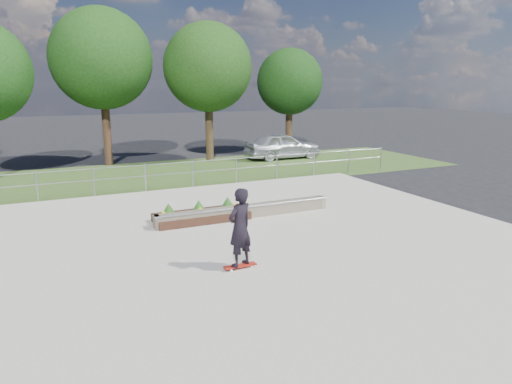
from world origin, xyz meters
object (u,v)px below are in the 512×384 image
at_px(grind_ledge, 245,211).
at_px(skateboarder, 240,228).
at_px(planter_bed, 201,214).
at_px(parked_car, 282,146).

height_order(grind_ledge, skateboarder, skateboarder).
distance_m(grind_ledge, planter_bed, 1.45).
xyz_separation_m(grind_ledge, parked_car, (7.00, 10.65, 0.51)).
bearing_deg(skateboarder, parked_car, 58.77).
xyz_separation_m(grind_ledge, planter_bed, (-1.41, 0.34, -0.02)).
xyz_separation_m(planter_bed, parked_car, (8.41, 10.31, 0.53)).
relative_size(planter_bed, skateboarder, 1.53).
distance_m(skateboarder, parked_car, 17.00).
xyz_separation_m(planter_bed, skateboarder, (-0.40, -4.23, 0.83)).
height_order(planter_bed, parked_car, parked_car).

